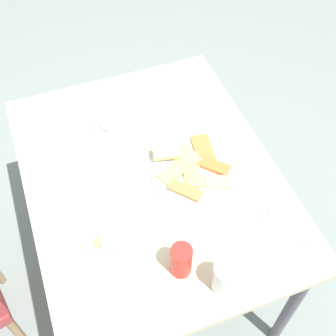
% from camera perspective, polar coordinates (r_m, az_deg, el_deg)
% --- Properties ---
extents(ground_plane, '(6.00, 6.00, 0.00)m').
position_cam_1_polar(ground_plane, '(2.21, -1.57, -12.65)').
color(ground_plane, gray).
extents(dining_table, '(1.12, 0.88, 0.75)m').
position_cam_1_polar(dining_table, '(1.63, -2.07, -2.67)').
color(dining_table, beige).
rests_on(dining_table, ground_plane).
extents(pide_platter, '(0.31, 0.31, 0.05)m').
position_cam_1_polar(pide_platter, '(1.57, 3.19, 0.04)').
color(pide_platter, white).
rests_on(pide_platter, dining_table).
extents(salad_plate_greens, '(0.22, 0.22, 0.06)m').
position_cam_1_polar(salad_plate_greens, '(1.41, -6.16, -8.88)').
color(salad_plate_greens, white).
rests_on(salad_plate_greens, dining_table).
extents(salad_plate_rice, '(0.23, 0.23, 0.05)m').
position_cam_1_polar(salad_plate_rice, '(1.74, -6.65, 6.65)').
color(salad_plate_rice, white).
rests_on(salad_plate_rice, dining_table).
extents(soda_can, '(0.09, 0.09, 0.12)m').
position_cam_1_polar(soda_can, '(1.33, 1.72, -11.90)').
color(soda_can, red).
rests_on(soda_can, dining_table).
extents(drinking_glass, '(0.07, 0.07, 0.12)m').
position_cam_1_polar(drinking_glass, '(1.32, 7.40, -13.92)').
color(drinking_glass, silver).
rests_on(drinking_glass, dining_table).
extents(paper_napkin, '(0.15, 0.15, 0.00)m').
position_cam_1_polar(paper_napkin, '(1.49, 14.89, -7.68)').
color(paper_napkin, white).
rests_on(paper_napkin, dining_table).
extents(fork, '(0.16, 0.08, 0.00)m').
position_cam_1_polar(fork, '(1.50, 15.51, -7.37)').
color(fork, silver).
rests_on(fork, paper_napkin).
extents(spoon, '(0.16, 0.07, 0.00)m').
position_cam_1_polar(spoon, '(1.48, 14.32, -7.83)').
color(spoon, silver).
rests_on(spoon, paper_napkin).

